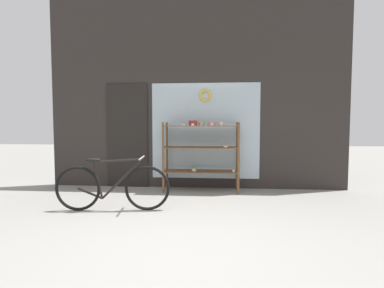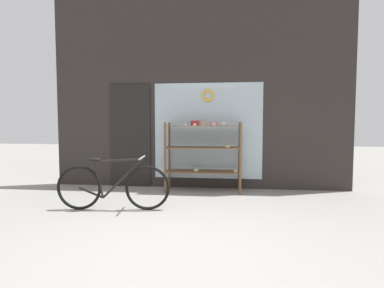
% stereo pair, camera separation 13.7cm
% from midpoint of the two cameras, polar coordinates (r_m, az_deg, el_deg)
% --- Properties ---
extents(ground_plane, '(30.00, 30.00, 0.00)m').
position_cam_midpoint_polar(ground_plane, '(3.41, -4.29, -18.35)').
color(ground_plane, gray).
extents(storefront_facade, '(5.95, 0.13, 4.00)m').
position_cam_midpoint_polar(storefront_facade, '(6.08, -0.26, 10.04)').
color(storefront_facade, '#2D2826').
rests_on(storefront_facade, ground_plane).
extents(display_case, '(1.43, 0.45, 1.35)m').
position_cam_midpoint_polar(display_case, '(5.69, 1.16, -0.73)').
color(display_case, brown).
rests_on(display_case, ground_plane).
extents(bicycle, '(1.69, 0.46, 0.80)m').
position_cam_midpoint_polar(bicycle, '(4.65, -15.80, -7.83)').
color(bicycle, black).
rests_on(bicycle, ground_plane).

